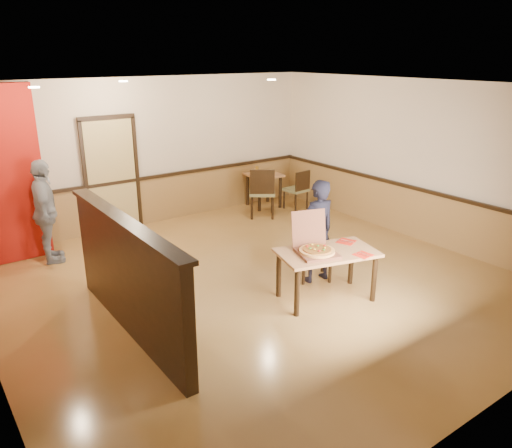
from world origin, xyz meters
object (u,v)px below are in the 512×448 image
(side_table, at_px, (264,182))
(pizza_box, at_px, (315,248))
(side_chair_left, at_px, (262,191))
(condiment, at_px, (257,170))
(side_chair_right, at_px, (298,188))
(passerby, at_px, (46,212))
(diner, at_px, (317,231))
(diner_chair, at_px, (313,243))
(main_table, at_px, (327,259))

(side_table, distance_m, pizza_box, 4.47)
(side_chair_left, distance_m, condiment, 0.85)
(side_chair_left, bearing_deg, side_table, -92.77)
(side_chair_right, xyz_separation_m, passerby, (-5.07, 0.16, 0.37))
(side_table, bearing_deg, diner, -115.03)
(diner, bearing_deg, diner_chair, -106.66)
(diner, distance_m, condiment, 3.89)
(diner_chair, xyz_separation_m, side_chair_left, (1.07, 2.72, 0.03))
(diner_chair, relative_size, pizza_box, 1.39)
(main_table, distance_m, passerby, 4.46)
(side_chair_left, bearing_deg, passerby, 34.00)
(diner, bearing_deg, condiment, -108.97)
(main_table, distance_m, diner, 0.62)
(diner_chair, xyz_separation_m, passerby, (-3.05, 2.88, 0.30))
(diner_chair, bearing_deg, condiment, 93.89)
(side_chair_right, bearing_deg, side_table, -58.70)
(pizza_box, bearing_deg, side_chair_left, 82.22)
(main_table, relative_size, diner, 0.95)
(side_chair_left, bearing_deg, diner_chair, 104.68)
(side_chair_right, distance_m, passerby, 5.09)
(main_table, xyz_separation_m, diner_chair, (0.35, 0.66, -0.06))
(side_chair_left, relative_size, pizza_box, 1.48)
(pizza_box, relative_size, condiment, 4.18)
(diner_chair, xyz_separation_m, pizza_box, (-0.52, -0.61, 0.23))
(side_chair_left, height_order, condiment, side_chair_left)
(side_chair_left, relative_size, side_table, 1.38)
(main_table, xyz_separation_m, side_table, (1.92, 3.99, -0.04))
(condiment, bearing_deg, side_chair_right, -51.85)
(side_chair_left, bearing_deg, condiment, -82.23)
(side_chair_right, distance_m, condiment, 0.97)
(side_chair_right, height_order, side_table, side_chair_right)
(diner_chair, distance_m, diner, 0.28)
(side_chair_left, relative_size, condiment, 6.18)
(side_chair_right, xyz_separation_m, diner, (-2.08, -2.86, 0.30))
(passerby, xyz_separation_m, condiment, (4.51, 0.56, -0.02))
(diner, distance_m, pizza_box, 0.66)
(main_table, height_order, diner_chair, diner_chair)
(main_table, distance_m, side_chair_left, 3.67)
(pizza_box, bearing_deg, diner, 63.13)
(diner_chair, xyz_separation_m, condiment, (1.46, 3.44, 0.28))
(passerby, xyz_separation_m, pizza_box, (2.53, -3.49, -0.07))
(main_table, xyz_separation_m, pizza_box, (-0.17, 0.05, 0.17))
(main_table, height_order, diner, diner)
(side_chair_right, relative_size, passerby, 0.51)
(condiment, bearing_deg, side_chair_left, -118.45)
(diner_chair, height_order, condiment, diner_chair)
(diner_chair, xyz_separation_m, side_chair_right, (2.02, 2.72, -0.06))
(main_table, xyz_separation_m, diner, (0.29, 0.52, 0.17))
(diner, height_order, passerby, passerby)
(diner_chair, relative_size, diner, 0.63)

